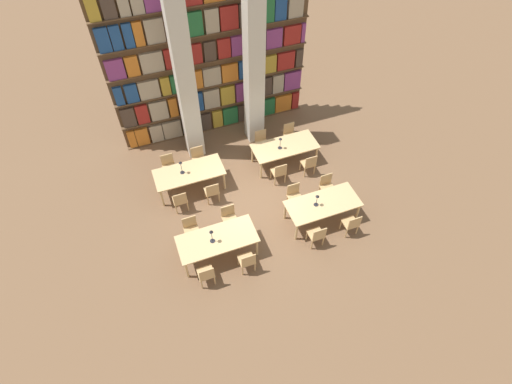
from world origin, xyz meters
name	(u,v)px	position (x,y,z in m)	size (l,w,h in m)	color
ground_plane	(255,203)	(0.00, 0.00, 0.00)	(40.00, 40.00, 0.00)	brown
bookshelf_bank	(212,62)	(0.01, 3.98, 2.67)	(6.67, 0.35, 5.50)	brown
pillar_left	(185,78)	(-1.10, 2.95, 3.00)	(0.55, 0.55, 6.00)	beige
pillar_center	(254,63)	(1.10, 2.95, 3.00)	(0.55, 0.55, 6.00)	beige
reading_table_0	(217,240)	(-1.60, -1.37, 0.68)	(2.17, 0.97, 0.75)	tan
chair_0	(206,274)	(-2.16, -2.14, 0.46)	(0.42, 0.40, 0.86)	tan
chair_1	(191,229)	(-2.16, -0.60, 0.46)	(0.42, 0.40, 0.86)	tan
chair_2	(247,261)	(-1.01, -2.14, 0.46)	(0.42, 0.40, 0.86)	tan
chair_3	(229,218)	(-1.01, -0.60, 0.46)	(0.42, 0.40, 0.86)	tan
desk_lamp_0	(212,234)	(-1.74, -1.40, 1.09)	(0.14, 0.14, 0.49)	#232328
reading_table_1	(323,205)	(1.66, -1.28, 0.68)	(2.17, 0.97, 0.75)	tan
chair_4	(317,235)	(1.11, -2.06, 0.46)	(0.42, 0.40, 0.86)	tan
chair_5	(294,196)	(1.11, -0.51, 0.46)	(0.42, 0.40, 0.86)	tan
chair_6	(352,224)	(2.22, -2.06, 0.46)	(0.42, 0.40, 0.86)	tan
chair_7	(327,186)	(2.22, -0.51, 0.46)	(0.42, 0.40, 0.86)	tan
desk_lamp_1	(317,198)	(1.43, -1.27, 1.05)	(0.14, 0.14, 0.44)	#232328
reading_table_2	(189,173)	(-1.69, 1.32, 0.68)	(2.17, 0.97, 0.75)	tan
chair_8	(180,200)	(-2.20, 0.55, 0.46)	(0.42, 0.40, 0.86)	tan
chair_9	(169,166)	(-2.20, 2.10, 0.46)	(0.42, 0.40, 0.86)	tan
chair_10	(212,191)	(-1.19, 0.55, 0.46)	(0.42, 0.40, 0.86)	tan
chair_11	(199,158)	(-1.19, 2.10, 0.46)	(0.42, 0.40, 0.86)	tan
desk_lamp_2	(181,165)	(-1.88, 1.36, 1.09)	(0.14, 0.14, 0.50)	#232328
reading_table_3	(285,148)	(1.58, 1.34, 0.68)	(2.17, 0.97, 0.75)	tan
chair_12	(279,172)	(1.06, 0.57, 0.46)	(0.42, 0.40, 0.86)	tan
chair_13	(262,141)	(1.06, 2.11, 0.46)	(0.42, 0.40, 0.86)	tan
chair_14	(309,164)	(2.12, 0.57, 0.46)	(0.42, 0.40, 0.86)	tan
chair_15	(290,134)	(2.12, 2.11, 0.46)	(0.42, 0.40, 0.86)	tan
desk_lamp_3	(280,141)	(1.39, 1.31, 1.06)	(0.14, 0.14, 0.46)	#232328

